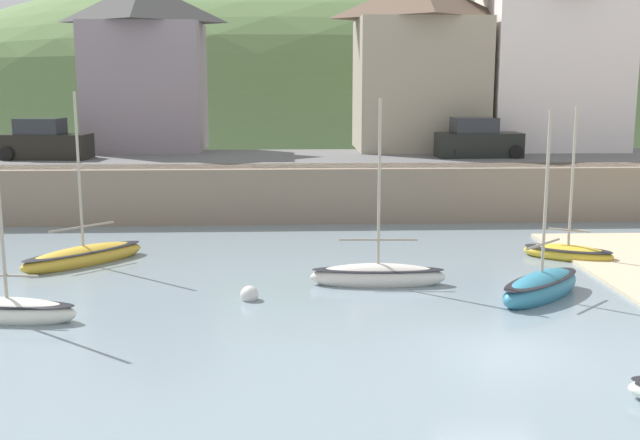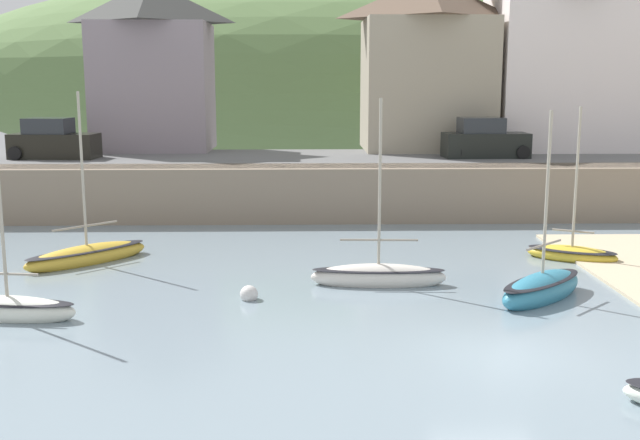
# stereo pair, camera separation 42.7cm
# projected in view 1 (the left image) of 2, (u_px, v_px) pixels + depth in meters

# --- Properties ---
(quay_seawall) EXTENTS (48.00, 9.40, 2.40)m
(quay_seawall) POSITION_uv_depth(u_px,v_px,m) (392.00, 188.00, 34.34)
(quay_seawall) COLOR gray
(quay_seawall) RESTS_ON ground
(hillside_backdrop) EXTENTS (80.00, 44.00, 18.55)m
(hillside_backdrop) POSITION_uv_depth(u_px,v_px,m) (365.00, 76.00, 70.53)
(hillside_backdrop) COLOR #5F7E48
(hillside_backdrop) RESTS_ON ground
(waterfront_building_left) EXTENTS (6.35, 5.04, 8.85)m
(waterfront_building_left) POSITION_uv_depth(u_px,v_px,m) (145.00, 65.00, 40.38)
(waterfront_building_left) COLOR gray
(waterfront_building_left) RESTS_ON ground
(waterfront_building_centre) EXTENTS (7.03, 5.99, 9.09)m
(waterfront_building_centre) POSITION_uv_depth(u_px,v_px,m) (419.00, 63.00, 40.96)
(waterfront_building_centre) COLOR #A29881
(waterfront_building_centre) RESTS_ON ground
(waterfront_building_right) EXTENTS (7.50, 6.09, 10.06)m
(waterfront_building_right) POSITION_uv_depth(u_px,v_px,m) (551.00, 55.00, 41.17)
(waterfront_building_right) COLOR white
(waterfront_building_right) RESTS_ON ground
(sailboat_far_left) EXTENTS (3.76, 1.37, 5.39)m
(sailboat_far_left) POSITION_uv_depth(u_px,v_px,m) (8.00, 310.00, 19.68)
(sailboat_far_left) COLOR white
(sailboat_far_left) RESTS_ON ground
(sailboat_blue_trim) EXTENTS (3.25, 2.49, 5.42)m
(sailboat_blue_trim) POSITION_uv_depth(u_px,v_px,m) (568.00, 252.00, 26.56)
(sailboat_blue_trim) COLOR gold
(sailboat_blue_trim) RESTS_ON ground
(dinghy_open_wooden) EXTENTS (3.50, 3.41, 5.58)m
(dinghy_open_wooden) POSITION_uv_depth(u_px,v_px,m) (541.00, 287.00, 21.74)
(dinghy_open_wooden) COLOR teal
(dinghy_open_wooden) RESTS_ON ground
(motorboat_with_cabin) EXTENTS (3.95, 3.97, 5.98)m
(motorboat_with_cabin) POSITION_uv_depth(u_px,v_px,m) (84.00, 256.00, 25.76)
(motorboat_with_cabin) COLOR gold
(motorboat_with_cabin) RESTS_ON ground
(sailboat_nearest_shore) EXTENTS (4.17, 1.10, 5.84)m
(sailboat_nearest_shore) POSITION_uv_depth(u_px,v_px,m) (378.00, 275.00, 23.16)
(sailboat_nearest_shore) COLOR silver
(sailboat_nearest_shore) RESTS_ON ground
(parked_car_near_slipway) EXTENTS (4.23, 2.06, 1.95)m
(parked_car_near_slipway) POSITION_uv_depth(u_px,v_px,m) (45.00, 142.00, 36.47)
(parked_car_near_slipway) COLOR black
(parked_car_near_slipway) RESTS_ON ground
(parked_car_by_wall) EXTENTS (4.17, 1.87, 1.95)m
(parked_car_by_wall) POSITION_uv_depth(u_px,v_px,m) (478.00, 141.00, 37.33)
(parked_car_by_wall) COLOR black
(parked_car_by_wall) RESTS_ON ground
(mooring_buoy) EXTENTS (0.52, 0.52, 0.52)m
(mooring_buoy) POSITION_uv_depth(u_px,v_px,m) (249.00, 295.00, 21.56)
(mooring_buoy) COLOR silver
(mooring_buoy) RESTS_ON ground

